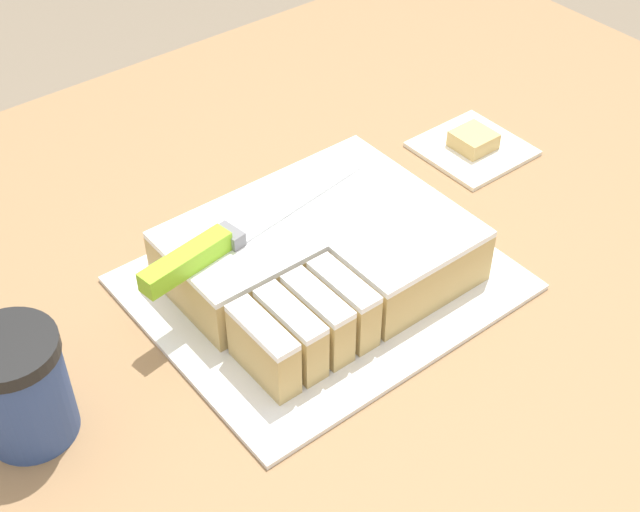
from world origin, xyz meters
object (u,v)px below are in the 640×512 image
(cake_board, at_px, (320,281))
(cake, at_px, (321,253))
(coffee_cup, at_px, (21,388))
(knife, at_px, (216,244))
(brownie, at_px, (473,140))

(cake_board, distance_m, cake, 0.04)
(cake, bearing_deg, coffee_cup, 178.85)
(knife, bearing_deg, cake_board, -31.18)
(knife, height_order, coffee_cup, coffee_cup)
(coffee_cup, bearing_deg, cake, -1.15)
(cake, xyz_separation_m, brownie, (0.31, 0.07, -0.02))
(cake_board, distance_m, knife, 0.13)
(knife, xyz_separation_m, coffee_cup, (-0.23, -0.03, -0.02))
(cake_board, bearing_deg, knife, 157.31)
(coffee_cup, bearing_deg, knife, 7.98)
(cake, distance_m, knife, 0.12)
(cake_board, xyz_separation_m, brownie, (0.31, 0.07, 0.01))
(knife, xyz_separation_m, brownie, (0.41, 0.03, -0.06))
(knife, distance_m, brownie, 0.42)
(cake, bearing_deg, cake_board, -141.60)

